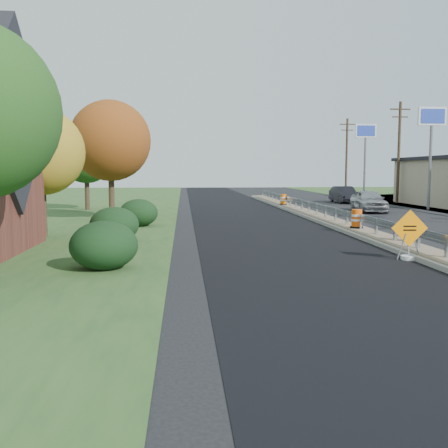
{
  "coord_description": "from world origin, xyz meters",
  "views": [
    {
      "loc": [
        -8.55,
        -21.41,
        3.03
      ],
      "look_at": [
        -7.08,
        -3.37,
        1.1
      ],
      "focal_mm": 40.0,
      "sensor_mm": 36.0,
      "label": 1
    }
  ],
  "objects": [
    {
      "name": "barrel_shoulder_mid",
      "position": [
        8.38,
        21.68,
        0.46
      ],
      "size": [
        0.66,
        0.66,
        0.96
      ],
      "color": "black",
      "rests_on": "ground"
    },
    {
      "name": "barrel_median_mid",
      "position": [
        -0.05,
        2.38,
        0.67
      ],
      "size": [
        0.63,
        0.63,
        0.92
      ],
      "color": "black",
      "rests_on": "median"
    },
    {
      "name": "tree_near_yellow",
      "position": [
        -15.0,
        2.0,
        3.89
      ],
      "size": [
        3.96,
        3.96,
        5.88
      ],
      "color": "#473523",
      "rests_on": "ground"
    },
    {
      "name": "hedge_north",
      "position": [
        -11.0,
        6.0,
        0.76
      ],
      "size": [
        2.09,
        2.09,
        1.52
      ],
      "primitive_type": "ellipsoid",
      "color": "black",
      "rests_on": "ground"
    },
    {
      "name": "barrel_median_far",
      "position": [
        -0.24,
        19.66,
        0.65
      ],
      "size": [
        0.59,
        0.59,
        0.87
      ],
      "color": "black",
      "rests_on": "median"
    },
    {
      "name": "caution_sign",
      "position": [
        -0.9,
        -5.18,
        0.44
      ],
      "size": [
        1.25,
        0.52,
        1.72
      ],
      "rotation": [
        0.0,
        0.0,
        -0.05
      ],
      "color": "white",
      "rests_on": "ground"
    },
    {
      "name": "utility_pole_north",
      "position": [
        11.5,
        39.0,
        4.93
      ],
      "size": [
        1.9,
        0.26,
        9.4
      ],
      "color": "#473523",
      "rests_on": "ground"
    },
    {
      "name": "hedge_south",
      "position": [
        -11.0,
        -6.0,
        0.76
      ],
      "size": [
        2.09,
        2.09,
        1.52
      ],
      "primitive_type": "ellipsoid",
      "color": "black",
      "rests_on": "ground"
    },
    {
      "name": "pylon_sign_mid",
      "position": [
        10.5,
        16.0,
        6.48
      ],
      "size": [
        2.2,
        0.3,
        7.9
      ],
      "color": "slate",
      "rests_on": "ground"
    },
    {
      "name": "median",
      "position": [
        0.0,
        8.0,
        0.11
      ],
      "size": [
        1.6,
        55.0,
        0.23
      ],
      "color": "gray",
      "rests_on": "ground"
    },
    {
      "name": "hedge_mid",
      "position": [
        -11.5,
        0.0,
        0.76
      ],
      "size": [
        2.09,
        2.09,
        1.52
      ],
      "primitive_type": "ellipsoid",
      "color": "black",
      "rests_on": "ground"
    },
    {
      "name": "guardrail",
      "position": [
        0.0,
        9.0,
        0.73
      ],
      "size": [
        0.1,
        46.15,
        0.72
      ],
      "color": "silver",
      "rests_on": "median"
    },
    {
      "name": "tree_near_red",
      "position": [
        -13.0,
        10.0,
        4.86
      ],
      "size": [
        4.95,
        4.95,
        7.35
      ],
      "color": "#473523",
      "rests_on": "ground"
    },
    {
      "name": "utility_pole_nmid",
      "position": [
        11.5,
        24.0,
        4.93
      ],
      "size": [
        1.9,
        0.26,
        9.4
      ],
      "color": "#473523",
      "rests_on": "ground"
    },
    {
      "name": "milled_overlay",
      "position": [
        -4.4,
        10.0,
        0.01
      ],
      "size": [
        7.2,
        120.0,
        0.01
      ],
      "primitive_type": "cube",
      "color": "black",
      "rests_on": "ground"
    },
    {
      "name": "car_dark_mid",
      "position": [
        6.69,
        24.96,
        0.78
      ],
      "size": [
        1.68,
        4.77,
        1.57
      ],
      "primitive_type": "imported",
      "rotation": [
        0.0,
        0.0,
        -0.0
      ],
      "color": "black",
      "rests_on": "ground"
    },
    {
      "name": "ground",
      "position": [
        0.0,
        0.0,
        0.0
      ],
      "size": [
        140.0,
        140.0,
        0.0
      ],
      "primitive_type": "plane",
      "color": "black",
      "rests_on": "ground"
    },
    {
      "name": "car_silver",
      "position": [
        5.19,
        14.63,
        0.83
      ],
      "size": [
        2.47,
        5.07,
        1.67
      ],
      "primitive_type": "imported",
      "rotation": [
        0.0,
        0.0,
        -0.1
      ],
      "color": "#A2A2A6",
      "rests_on": "ground"
    },
    {
      "name": "tree_near_back",
      "position": [
        -16.0,
        18.0,
        4.21
      ],
      "size": [
        4.29,
        4.29,
        6.37
      ],
      "color": "#473523",
      "rests_on": "ground"
    },
    {
      "name": "barrel_median_near",
      "position": [
        0.55,
        -2.3,
        0.63
      ],
      "size": [
        0.57,
        0.57,
        0.83
      ],
      "color": "black",
      "rests_on": "median"
    },
    {
      "name": "pylon_sign_north",
      "position": [
        10.5,
        30.0,
        6.48
      ],
      "size": [
        2.2,
        0.3,
        7.9
      ],
      "color": "slate",
      "rests_on": "ground"
    }
  ]
}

